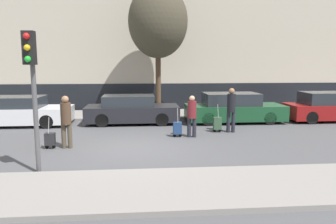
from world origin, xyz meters
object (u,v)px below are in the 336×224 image
parked_car_1 (132,110)px  trolley_right (217,123)px  trolley_left (50,139)px  parked_car_0 (18,112)px  pedestrian_center (192,114)px  trolley_center (177,128)px  parked_car_3 (327,108)px  parked_bicycle (150,106)px  pedestrian_left (66,119)px  traffic_light (32,74)px  bare_tree_near_crossing (158,22)px  parked_car_2 (233,109)px  pedestrian_right (231,107)px

parked_car_1 → trolley_right: parked_car_1 is taller
trolley_left → trolley_right: (6.16, 2.10, 0.05)m
parked_car_0 → pedestrian_center: bearing=-22.1°
parked_car_0 → trolley_center: size_ratio=4.12×
trolley_right → trolley_center: bearing=-157.0°
parked_car_3 → trolley_right: (-6.01, -2.15, -0.29)m
parked_car_1 → parked_bicycle: 2.51m
pedestrian_left → traffic_light: 3.06m
parked_car_3 → bare_tree_near_crossing: bearing=164.8°
parked_car_2 → traffic_light: bearing=-135.7°
parked_car_1 → parked_car_3: parked_car_3 is taller
bare_tree_near_crossing → pedestrian_right: bearing=-58.5°
parked_car_1 → bare_tree_near_crossing: 4.98m
parked_car_1 → traffic_light: 7.62m
parked_car_3 → pedestrian_right: (-5.46, -2.23, 0.38)m
traffic_light → bare_tree_near_crossing: 10.08m
parked_car_0 → parked_car_3: 14.71m
parked_car_2 → bare_tree_near_crossing: (-3.49, 2.17, 4.28)m
parked_car_0 → traffic_light: (2.90, -6.95, 1.93)m
parked_car_0 → trolley_right: bearing=-14.4°
trolley_left → pedestrian_right: (6.71, 2.03, 0.72)m
parked_car_1 → traffic_light: (-2.23, -7.03, 1.93)m
trolley_center → pedestrian_right: pedestrian_right is taller
trolley_right → bare_tree_near_crossing: bearing=116.5°
traffic_light → parked_bicycle: size_ratio=2.02×
trolley_center → parked_car_2: bearing=44.0°
parked_car_3 → traffic_light: size_ratio=1.12×
pedestrian_right → parked_car_2: bearing=78.9°
parked_car_0 → parked_car_1: bearing=0.8°
parked_car_0 → trolley_center: (6.96, -2.97, -0.29)m
pedestrian_left → pedestrian_center: (4.42, 1.28, -0.10)m
parked_car_1 → pedestrian_center: size_ratio=2.69×
parked_car_3 → trolley_right: size_ratio=3.46×
parked_car_3 → traffic_light: 13.80m
traffic_light → parked_bicycle: 10.10m
parked_car_3 → trolley_center: parked_car_3 is taller
parked_car_3 → trolley_left: parked_car_3 is taller
parked_car_2 → trolley_right: parked_car_2 is taller
pedestrian_center → traffic_light: 6.26m
trolley_left → pedestrian_center: size_ratio=0.67×
trolley_center → parked_bicycle: bearing=99.5°
pedestrian_right → parked_bicycle: size_ratio=1.03×
traffic_light → pedestrian_right: bearing=36.2°
trolley_center → parked_car_0: bearing=156.9°
trolley_center → traffic_light: bearing=-135.5°
parked_car_3 → pedestrian_center: 7.80m
pedestrian_left → pedestrian_center: bearing=15.8°
pedestrian_center → traffic_light: bearing=-131.3°
parked_car_2 → pedestrian_left: bearing=-148.1°
trolley_left → parked_car_1: bearing=59.5°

